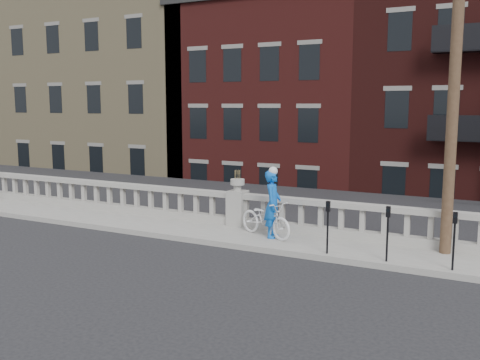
# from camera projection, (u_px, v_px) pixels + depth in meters

# --- Properties ---
(ground) EXTENTS (120.00, 120.00, 0.00)m
(ground) POSITION_uv_depth(u_px,v_px,m) (165.00, 262.00, 13.39)
(ground) COLOR black
(ground) RESTS_ON ground
(sidewalk) EXTENTS (32.00, 2.20, 0.15)m
(sidewalk) POSITION_uv_depth(u_px,v_px,m) (223.00, 234.00, 16.02)
(sidewalk) COLOR gray
(sidewalk) RESTS_ON ground
(balustrade) EXTENTS (28.00, 0.34, 1.03)m
(balustrade) POSITION_uv_depth(u_px,v_px,m) (237.00, 210.00, 16.77)
(balustrade) COLOR gray
(balustrade) RESTS_ON sidewalk
(planter_pedestal) EXTENTS (0.55, 0.55, 1.76)m
(planter_pedestal) POSITION_uv_depth(u_px,v_px,m) (237.00, 204.00, 16.75)
(planter_pedestal) COLOR gray
(planter_pedestal) RESTS_ON sidewalk
(lower_level) EXTENTS (80.00, 44.00, 20.80)m
(lower_level) POSITION_uv_depth(u_px,v_px,m) (389.00, 125.00, 33.02)
(lower_level) COLOR #605E59
(lower_level) RESTS_ON ground
(utility_pole) EXTENTS (1.60, 0.28, 10.00)m
(utility_pole) POSITION_uv_depth(u_px,v_px,m) (456.00, 50.00, 13.00)
(utility_pole) COLOR #422D1E
(utility_pole) RESTS_ON sidewalk
(parking_meter_a) EXTENTS (0.10, 0.09, 1.36)m
(parking_meter_a) POSITION_uv_depth(u_px,v_px,m) (328.00, 221.00, 13.54)
(parking_meter_a) COLOR black
(parking_meter_a) RESTS_ON sidewalk
(parking_meter_b) EXTENTS (0.10, 0.09, 1.36)m
(parking_meter_b) POSITION_uv_depth(u_px,v_px,m) (388.00, 227.00, 12.85)
(parking_meter_b) COLOR black
(parking_meter_b) RESTS_ON sidewalk
(parking_meter_c) EXTENTS (0.10, 0.09, 1.36)m
(parking_meter_c) POSITION_uv_depth(u_px,v_px,m) (454.00, 234.00, 12.17)
(parking_meter_c) COLOR black
(parking_meter_c) RESTS_ON sidewalk
(bicycle) EXTENTS (2.10, 1.41, 1.04)m
(bicycle) POSITION_uv_depth(u_px,v_px,m) (266.00, 219.00, 15.36)
(bicycle) COLOR silver
(bicycle) RESTS_ON sidewalk
(cyclist) EXTENTS (0.58, 0.78, 1.93)m
(cyclist) POSITION_uv_depth(u_px,v_px,m) (273.00, 204.00, 15.22)
(cyclist) COLOR blue
(cyclist) RESTS_ON sidewalk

